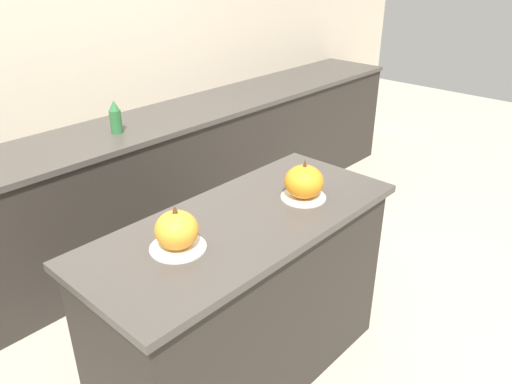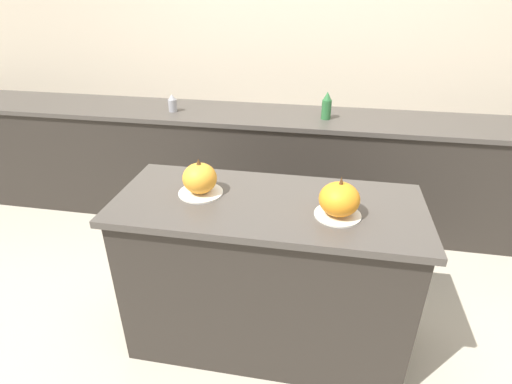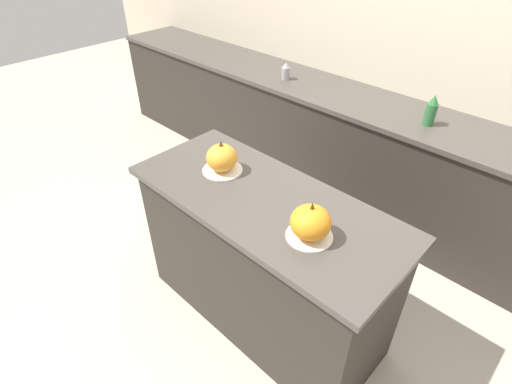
{
  "view_description": "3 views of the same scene",
  "coord_description": "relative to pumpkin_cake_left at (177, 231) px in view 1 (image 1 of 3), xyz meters",
  "views": [
    {
      "loc": [
        -1.33,
        -1.29,
        1.94
      ],
      "look_at": [
        0.08,
        -0.0,
        1.0
      ],
      "focal_mm": 35.0,
      "sensor_mm": 36.0,
      "label": 1
    },
    {
      "loc": [
        0.24,
        -1.63,
        1.83
      ],
      "look_at": [
        -0.06,
        0.01,
        0.94
      ],
      "focal_mm": 28.0,
      "sensor_mm": 36.0,
      "label": 2
    },
    {
      "loc": [
        1.06,
        -1.16,
        2.1
      ],
      "look_at": [
        -0.05,
        -0.01,
        0.92
      ],
      "focal_mm": 28.0,
      "sensor_mm": 36.0,
      "label": 3
    }
  ],
  "objects": [
    {
      "name": "pumpkin_cake_right",
      "position": [
        0.67,
        -0.09,
        0.0
      ],
      "size": [
        0.21,
        0.21,
        0.19
      ],
      "color": "silver",
      "rests_on": "kitchen_island"
    },
    {
      "name": "pumpkin_cake_left",
      "position": [
        0.0,
        0.0,
        0.0
      ],
      "size": [
        0.22,
        0.22,
        0.19
      ],
      "color": "silver",
      "rests_on": "kitchen_island"
    },
    {
      "name": "kitchen_island",
      "position": [
        0.34,
        -0.03,
        -0.52
      ],
      "size": [
        1.48,
        0.63,
        0.9
      ],
      "color": "#2D2823",
      "rests_on": "ground_plane"
    },
    {
      "name": "back_counter",
      "position": [
        0.34,
        1.33,
        -0.52
      ],
      "size": [
        6.0,
        0.6,
        0.91
      ],
      "color": "#2D2823",
      "rests_on": "ground_plane"
    },
    {
      "name": "ground_plane",
      "position": [
        0.34,
        -0.03,
        -0.97
      ],
      "size": [
        12.0,
        12.0,
        0.0
      ],
      "primitive_type": "plane",
      "color": "#BCB29E"
    },
    {
      "name": "wall_back",
      "position": [
        0.34,
        1.66,
        0.28
      ],
      "size": [
        8.0,
        0.06,
        2.5
      ],
      "color": "beige",
      "rests_on": "ground_plane"
    },
    {
      "name": "bottle_tall",
      "position": [
        0.57,
        1.28,
        0.03
      ],
      "size": [
        0.07,
        0.07,
        0.2
      ],
      "color": "#2D6B38",
      "rests_on": "back_counter"
    }
  ]
}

